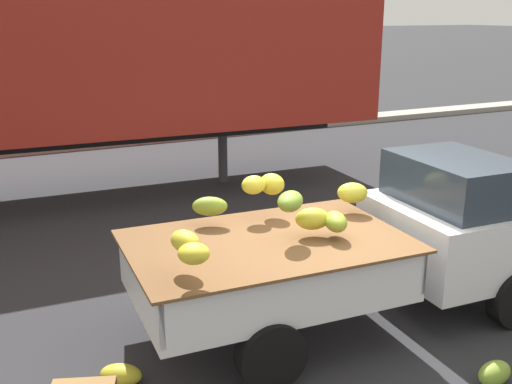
{
  "coord_description": "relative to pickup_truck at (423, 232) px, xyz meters",
  "views": [
    {
      "loc": [
        -3.2,
        -4.83,
        3.24
      ],
      "look_at": [
        -0.48,
        0.83,
        1.34
      ],
      "focal_mm": 42.26,
      "sensor_mm": 36.0,
      "label": 1
    }
  ],
  "objects": [
    {
      "name": "curb_strip",
      "position": [
        -1.19,
        10.22,
        -0.8
      ],
      "size": [
        80.0,
        0.8,
        0.16
      ],
      "primitive_type": "cube",
      "color": "gray",
      "rests_on": "ground"
    },
    {
      "name": "semi_trailer",
      "position": [
        -3.37,
        5.92,
        1.66
      ],
      "size": [
        12.09,
        3.05,
        3.95
      ],
      "rotation": [
        0.0,
        0.0,
        -0.04
      ],
      "color": "maroon",
      "rests_on": "ground"
    },
    {
      "name": "fallen_banana_bunch_near_tailgate",
      "position": [
        -3.45,
        -0.07,
        -0.78
      ],
      "size": [
        0.45,
        0.4,
        0.19
      ],
      "primitive_type": "ellipsoid",
      "rotation": [
        0.0,
        0.0,
        5.7
      ],
      "color": "gold",
      "rests_on": "ground"
    },
    {
      "name": "fallen_banana_bunch_by_wheel",
      "position": [
        -0.41,
        -1.52,
        -0.77
      ],
      "size": [
        0.39,
        0.26,
        0.22
      ],
      "primitive_type": "ellipsoid",
      "rotation": [
        0.0,
        0.0,
        3.28
      ],
      "color": "olive",
      "rests_on": "ground"
    },
    {
      "name": "ground",
      "position": [
        -1.19,
        -0.01,
        -0.88
      ],
      "size": [
        220.0,
        220.0,
        0.0
      ],
      "primitive_type": "plane",
      "color": "#28282B"
    },
    {
      "name": "pickup_truck",
      "position": [
        0.0,
        0.0,
        0.0
      ],
      "size": [
        4.88,
        1.95,
        1.7
      ],
      "rotation": [
        0.0,
        0.0,
        -0.05
      ],
      "color": "white",
      "rests_on": "ground"
    }
  ]
}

